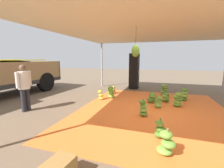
# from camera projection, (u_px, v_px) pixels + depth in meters

# --- Properties ---
(ground_plane) EXTENTS (40.00, 40.00, 0.00)m
(ground_plane) POSITION_uv_depth(u_px,v_px,m) (74.00, 103.00, 6.00)
(ground_plane) COLOR brown
(tarp_orange) EXTENTS (5.88, 4.85, 0.01)m
(tarp_orange) POSITION_uv_depth(u_px,v_px,m) (152.00, 110.00, 5.11)
(tarp_orange) COLOR orange
(tarp_orange) RESTS_ON ground
(tent_canopy) EXTENTS (8.00, 7.00, 2.74)m
(tent_canopy) POSITION_uv_depth(u_px,v_px,m) (159.00, 29.00, 4.64)
(tent_canopy) COLOR #9EA0A5
(tent_canopy) RESTS_ON ground
(banana_bunch_0) EXTENTS (0.31, 0.32, 0.46)m
(banana_bunch_0) POSITION_uv_depth(u_px,v_px,m) (101.00, 95.00, 6.43)
(banana_bunch_0) COLOR gold
(banana_bunch_0) RESTS_ON tarp_orange
(banana_bunch_1) EXTENTS (0.40, 0.41, 0.51)m
(banana_bunch_1) POSITION_uv_depth(u_px,v_px,m) (166.00, 144.00, 2.72)
(banana_bunch_1) COLOR #75A83D
(banana_bunch_1) RESTS_ON tarp_orange
(banana_bunch_2) EXTENTS (0.40, 0.41, 0.57)m
(banana_bunch_2) POSITION_uv_depth(u_px,v_px,m) (111.00, 93.00, 6.69)
(banana_bunch_2) COLOR #75A83D
(banana_bunch_2) RESTS_ON tarp_orange
(banana_bunch_3) EXTENTS (0.45, 0.44, 0.46)m
(banana_bunch_3) POSITION_uv_depth(u_px,v_px,m) (152.00, 98.00, 5.99)
(banana_bunch_3) COLOR #518428
(banana_bunch_3) RESTS_ON tarp_orange
(banana_bunch_4) EXTENTS (0.33, 0.31, 0.46)m
(banana_bunch_4) POSITION_uv_depth(u_px,v_px,m) (158.00, 102.00, 5.37)
(banana_bunch_4) COLOR #75A83D
(banana_bunch_4) RESTS_ON tarp_orange
(banana_bunch_5) EXTENTS (0.44, 0.45, 0.58)m
(banana_bunch_5) POSITION_uv_depth(u_px,v_px,m) (164.00, 90.00, 7.29)
(banana_bunch_5) COLOR #75A83D
(banana_bunch_5) RESTS_ON tarp_orange
(banana_bunch_6) EXTENTS (0.28, 0.28, 0.46)m
(banana_bunch_6) POSITION_uv_depth(u_px,v_px,m) (160.00, 130.00, 3.32)
(banana_bunch_6) COLOR #477523
(banana_bunch_6) RESTS_ON tarp_orange
(banana_bunch_7) EXTENTS (0.36, 0.36, 0.55)m
(banana_bunch_7) POSITION_uv_depth(u_px,v_px,m) (143.00, 108.00, 4.60)
(banana_bunch_7) COLOR #60932D
(banana_bunch_7) RESTS_ON tarp_orange
(banana_bunch_8) EXTENTS (0.38, 0.41, 0.58)m
(banana_bunch_8) POSITION_uv_depth(u_px,v_px,m) (184.00, 95.00, 6.28)
(banana_bunch_8) COLOR #477523
(banana_bunch_8) RESTS_ON tarp_orange
(banana_bunch_9) EXTENTS (0.34, 0.32, 0.42)m
(banana_bunch_9) POSITION_uv_depth(u_px,v_px,m) (113.00, 90.00, 7.53)
(banana_bunch_9) COLOR #996628
(banana_bunch_9) RESTS_ON tarp_orange
(banana_bunch_10) EXTENTS (0.43, 0.44, 0.57)m
(banana_bunch_10) POSITION_uv_depth(u_px,v_px,m) (178.00, 100.00, 5.50)
(banana_bunch_10) COLOR #60932D
(banana_bunch_10) RESTS_ON tarp_orange
(banana_bunch_11) EXTENTS (0.43, 0.41, 0.45)m
(banana_bunch_11) POSITION_uv_depth(u_px,v_px,m) (166.00, 98.00, 6.07)
(banana_bunch_11) COLOR #477523
(banana_bunch_11) RESTS_ON tarp_orange
(worker_0) EXTENTS (0.57, 0.35, 1.56)m
(worker_0) POSITION_uv_depth(u_px,v_px,m) (24.00, 84.00, 4.95)
(worker_0) COLOR #26262D
(worker_0) RESTS_ON ground
(speaker_stack) EXTENTS (0.59, 0.54, 2.04)m
(speaker_stack) POSITION_uv_depth(u_px,v_px,m) (134.00, 71.00, 8.76)
(speaker_stack) COLOR black
(speaker_stack) RESTS_ON ground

